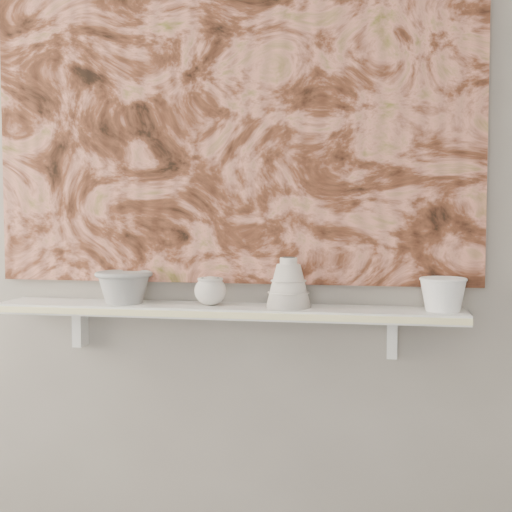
% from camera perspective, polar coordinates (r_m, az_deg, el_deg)
% --- Properties ---
extents(wall_back, '(3.60, 0.00, 3.60)m').
position_cam_1_polar(wall_back, '(2.20, -1.97, 7.23)').
color(wall_back, gray).
rests_on(wall_back, floor).
extents(shelf, '(1.40, 0.18, 0.03)m').
position_cam_1_polar(shelf, '(2.13, -2.50, -4.39)').
color(shelf, white).
rests_on(shelf, wall_back).
extents(shelf_stripe, '(1.40, 0.01, 0.02)m').
position_cam_1_polar(shelf_stripe, '(2.04, -3.10, -4.75)').
color(shelf_stripe, '#F5EBA3').
rests_on(shelf_stripe, shelf).
extents(bracket_left, '(0.03, 0.06, 0.12)m').
position_cam_1_polar(bracket_left, '(2.35, -13.88, -5.56)').
color(bracket_left, white).
rests_on(bracket_left, wall_back).
extents(bracket_right, '(0.03, 0.06, 0.12)m').
position_cam_1_polar(bracket_right, '(2.15, 10.84, -6.40)').
color(bracket_right, white).
rests_on(bracket_right, wall_back).
extents(painting, '(1.50, 0.02, 1.10)m').
position_cam_1_polar(painting, '(2.21, -2.06, 12.18)').
color(painting, brown).
rests_on(painting, wall_back).
extents(house_motif, '(0.09, 0.00, 0.08)m').
position_cam_1_polar(house_motif, '(2.12, 9.88, 4.13)').
color(house_motif, black).
rests_on(house_motif, painting).
extents(bowl_grey, '(0.20, 0.20, 0.10)m').
position_cam_1_polar(bowl_grey, '(2.21, -10.52, -2.43)').
color(bowl_grey, '#969593').
rests_on(bowl_grey, shelf).
extents(cup_cream, '(0.11, 0.11, 0.09)m').
position_cam_1_polar(cup_cream, '(2.13, -3.67, -2.80)').
color(cup_cream, beige).
rests_on(cup_cream, shelf).
extents(bell_vessel, '(0.16, 0.16, 0.15)m').
position_cam_1_polar(bell_vessel, '(2.08, 2.61, -2.11)').
color(bell_vessel, beige).
rests_on(bell_vessel, shelf).
extents(bowl_white, '(0.17, 0.17, 0.10)m').
position_cam_1_polar(bowl_white, '(2.07, 14.74, -2.96)').
color(bowl_white, white).
rests_on(bowl_white, shelf).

